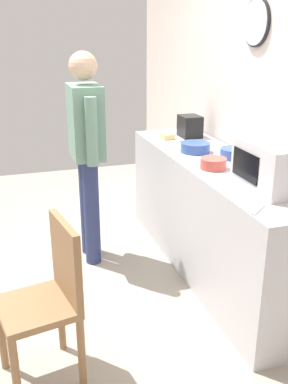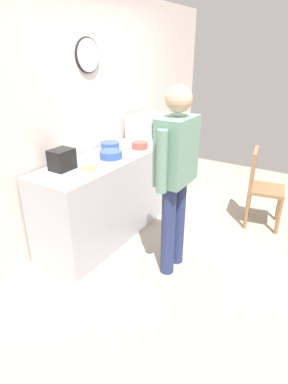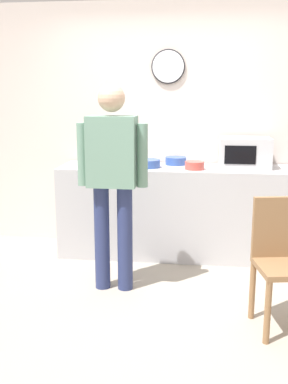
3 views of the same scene
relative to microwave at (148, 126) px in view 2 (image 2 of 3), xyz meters
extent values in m
plane|color=#9E9384|center=(-0.77, -1.29, -1.08)|extent=(6.00, 6.00, 0.00)
cube|color=silver|center=(-0.77, 0.31, 0.22)|extent=(5.40, 0.10, 2.60)
cylinder|color=white|center=(-0.80, 0.25, 0.85)|extent=(0.33, 0.03, 0.33)
cylinder|color=black|center=(-0.80, 0.25, 0.85)|extent=(0.35, 0.02, 0.35)
cube|color=#B7B7BC|center=(-0.67, -0.07, -0.61)|extent=(2.40, 0.62, 0.93)
cube|color=silver|center=(0.00, 0.00, 0.00)|extent=(0.50, 0.38, 0.30)
cube|color=black|center=(-0.06, -0.19, 0.00)|extent=(0.30, 0.01, 0.18)
cylinder|color=white|center=(-1.40, -0.21, -0.14)|extent=(0.24, 0.24, 0.01)
cube|color=#CEBC73|center=(-1.40, -0.21, -0.11)|extent=(0.12, 0.12, 0.05)
cylinder|color=#33519E|center=(-0.96, -0.13, -0.11)|extent=(0.24, 0.24, 0.08)
cylinder|color=#C64C42|center=(-0.50, -0.19, -0.11)|extent=(0.19, 0.19, 0.08)
cylinder|color=#33519E|center=(-0.70, 0.09, -0.11)|extent=(0.22, 0.22, 0.08)
cube|color=black|center=(-1.49, 0.05, -0.05)|extent=(0.22, 0.18, 0.20)
cube|color=silver|center=(0.30, -0.30, -0.15)|extent=(0.12, 0.14, 0.01)
cube|color=silver|center=(-1.06, 0.14, -0.15)|extent=(0.17, 0.05, 0.01)
cylinder|color=navy|center=(-1.06, -1.00, -0.62)|extent=(0.13, 0.13, 0.91)
cylinder|color=navy|center=(-1.26, -1.00, -0.62)|extent=(0.13, 0.13, 0.91)
cube|color=gray|center=(-1.16, -1.00, 0.12)|extent=(0.40, 0.24, 0.58)
cylinder|color=gray|center=(-0.91, -1.00, 0.09)|extent=(0.09, 0.09, 0.52)
cylinder|color=gray|center=(-1.41, -1.00, 0.09)|extent=(0.09, 0.09, 0.52)
sphere|color=#D1A889|center=(-1.16, -1.00, 0.55)|extent=(0.22, 0.22, 0.22)
cylinder|color=olive|center=(0.04, -1.76, -0.85)|extent=(0.04, 0.04, 0.45)
cylinder|color=olive|center=(0.39, -1.69, -0.85)|extent=(0.04, 0.04, 0.45)
cylinder|color=olive|center=(-0.03, -1.41, -0.85)|extent=(0.04, 0.04, 0.45)
cylinder|color=olive|center=(0.32, -1.34, -0.85)|extent=(0.04, 0.04, 0.45)
cube|color=olive|center=(0.18, -1.55, -0.61)|extent=(0.47, 0.47, 0.04)
cube|color=olive|center=(0.15, -1.37, -0.36)|extent=(0.40, 0.11, 0.45)
camera|label=1|loc=(2.29, -1.61, 0.81)|focal=41.41mm
camera|label=2|loc=(-3.49, -2.14, 0.89)|focal=29.33mm
camera|label=3|loc=(-0.43, -4.65, 0.59)|focal=42.65mm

